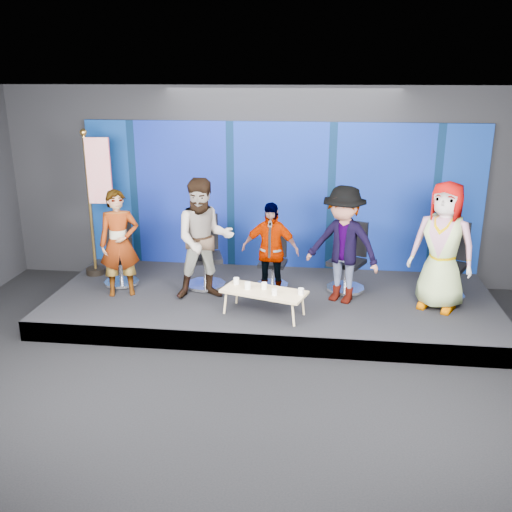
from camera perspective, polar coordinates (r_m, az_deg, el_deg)
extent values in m
plane|color=black|center=(7.08, -0.37, -13.60)|extent=(10.00, 10.00, 0.00)
cube|color=black|center=(10.20, 2.49, 6.86)|extent=(10.00, 0.02, 3.50)
cube|color=black|center=(6.04, -0.44, 16.02)|extent=(10.00, 8.00, 0.02)
cube|color=black|center=(9.23, 1.61, -4.73)|extent=(7.00, 3.00, 0.30)
cube|color=navy|center=(10.18, 2.46, 5.98)|extent=(7.00, 0.08, 2.60)
cylinder|color=silver|center=(9.86, -13.27, -2.60)|extent=(0.75, 0.75, 0.06)
cylinder|color=silver|center=(9.78, -13.36, -1.36)|extent=(0.07, 0.07, 0.39)
cube|color=black|center=(9.72, -13.44, -0.27)|extent=(0.60, 0.60, 0.07)
cube|color=black|center=(9.85, -13.57, 1.94)|extent=(0.42, 0.19, 0.54)
imported|color=black|center=(9.17, -13.51, 1.24)|extent=(0.72, 0.59, 1.69)
cylinder|color=silver|center=(9.52, -5.02, -2.89)|extent=(0.82, 0.82, 0.07)
cylinder|color=silver|center=(9.43, -5.06, -1.45)|extent=(0.08, 0.08, 0.44)
cube|color=black|center=(9.36, -5.09, -0.18)|extent=(0.66, 0.66, 0.08)
cube|color=black|center=(9.51, -5.29, 2.40)|extent=(0.48, 0.19, 0.61)
imported|color=black|center=(8.80, -5.21, 1.67)|extent=(1.09, 0.95, 1.90)
cylinder|color=silver|center=(9.49, 1.65, -2.93)|extent=(0.58, 0.58, 0.05)
cylinder|color=silver|center=(9.42, 1.66, -1.77)|extent=(0.06, 0.06, 0.36)
cube|color=black|center=(9.36, 1.67, -0.74)|extent=(0.47, 0.47, 0.06)
cube|color=black|center=(9.47, 1.93, 1.34)|extent=(0.39, 0.08, 0.49)
imported|color=black|center=(8.82, 1.42, 0.54)|extent=(0.93, 0.46, 1.54)
cylinder|color=silver|center=(9.44, 8.91, -3.24)|extent=(0.84, 0.84, 0.06)
cylinder|color=silver|center=(9.35, 8.98, -1.86)|extent=(0.07, 0.07, 0.42)
cube|color=black|center=(9.28, 9.04, -0.64)|extent=(0.67, 0.67, 0.07)
cube|color=black|center=(9.41, 9.75, 1.78)|extent=(0.44, 0.24, 0.58)
imported|color=black|center=(8.73, 8.69, 1.10)|extent=(1.35, 1.11, 1.81)
cylinder|color=silver|center=(9.51, 18.18, -3.76)|extent=(0.90, 0.90, 0.07)
cylinder|color=silver|center=(9.43, 18.33, -2.31)|extent=(0.08, 0.08, 0.45)
cube|color=black|center=(9.35, 18.47, -1.02)|extent=(0.72, 0.72, 0.08)
cube|color=black|center=(9.50, 19.12, 1.53)|extent=(0.47, 0.27, 0.62)
imported|color=black|center=(8.80, 18.18, 0.92)|extent=(1.12, 0.97, 1.93)
cube|color=tan|center=(8.31, 0.80, -3.60)|extent=(1.31, 0.85, 0.04)
cylinder|color=tan|center=(8.42, -3.10, -4.69)|extent=(0.03, 0.03, 0.34)
cylinder|color=tan|center=(8.75, -1.89, -3.77)|extent=(0.03, 0.03, 0.34)
cylinder|color=tan|center=(8.02, 3.74, -5.88)|extent=(0.03, 0.03, 0.34)
cylinder|color=tan|center=(8.37, 4.71, -4.86)|extent=(0.03, 0.03, 0.34)
cylinder|color=white|center=(8.53, -1.98, -2.53)|extent=(0.09, 0.09, 0.10)
cylinder|color=white|center=(8.34, -0.84, -2.99)|extent=(0.09, 0.09, 0.11)
cylinder|color=white|center=(8.35, 0.82, -2.99)|extent=(0.08, 0.08, 0.10)
cylinder|color=white|center=(8.12, 1.86, -3.61)|extent=(0.08, 0.08, 0.09)
cylinder|color=white|center=(8.16, 4.51, -3.56)|extent=(0.08, 0.08, 0.10)
cylinder|color=black|center=(10.48, -15.71, -1.44)|extent=(0.34, 0.34, 0.10)
cylinder|color=#BD8C3C|center=(10.16, -16.28, 4.99)|extent=(0.05, 0.05, 2.31)
sphere|color=#BD8C3C|center=(9.97, -16.89, 11.75)|extent=(0.12, 0.12, 0.12)
cube|color=red|center=(9.97, -15.44, 8.22)|extent=(0.40, 0.11, 1.10)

